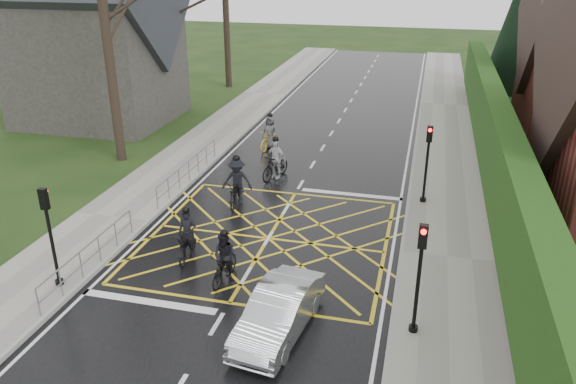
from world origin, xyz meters
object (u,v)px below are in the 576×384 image
at_px(cyclist_rear, 187,241).
at_px(cyclist_front, 275,163).
at_px(cyclist_mid, 237,186).
at_px(car, 279,312).
at_px(cyclist_lead, 270,136).
at_px(cyclist_back, 225,262).

distance_m(cyclist_rear, cyclist_front, 7.40).
bearing_deg(cyclist_mid, car, -71.09).
relative_size(cyclist_mid, cyclist_lead, 1.08).
bearing_deg(cyclist_lead, car, -62.31).
distance_m(cyclist_rear, cyclist_mid, 4.44).
relative_size(cyclist_rear, car, 0.51).
distance_m(cyclist_lead, car, 14.81).
xyz_separation_m(cyclist_rear, cyclist_lead, (-0.38, 11.15, 0.05)).
relative_size(cyclist_rear, cyclist_lead, 0.98).
relative_size(cyclist_rear, cyclist_back, 1.11).
bearing_deg(cyclist_front, cyclist_lead, 129.04).
bearing_deg(cyclist_rear, car, -48.16).
bearing_deg(cyclist_rear, cyclist_back, -41.58).
xyz_separation_m(cyclist_back, cyclist_mid, (-1.49, 5.46, 0.09)).
bearing_deg(car, cyclist_rear, 149.29).
bearing_deg(cyclist_rear, cyclist_lead, 81.98).
relative_size(cyclist_mid, car, 0.57).
xyz_separation_m(cyclist_back, car, (2.21, -2.02, -0.02)).
bearing_deg(cyclist_front, cyclist_rear, -77.45).
bearing_deg(cyclist_back, cyclist_front, 99.48).
bearing_deg(cyclist_lead, cyclist_rear, -77.03).
height_order(cyclist_rear, cyclist_lead, cyclist_lead).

